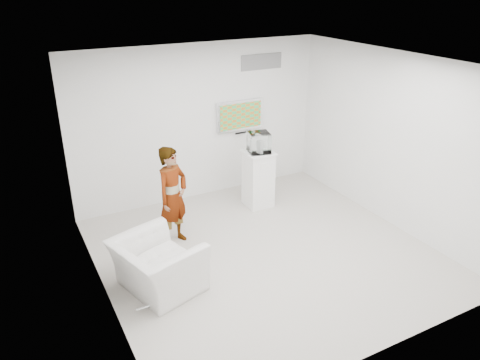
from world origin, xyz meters
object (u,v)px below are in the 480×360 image
Objects in this scene: armchair at (157,265)px; pedestal at (258,179)px; tv at (240,115)px; floor_uplight at (268,178)px; person at (173,197)px.

pedestal is at bearing -73.72° from armchair.
armchair is 1.06× the size of pedestal.
tv is 0.87× the size of armchair.
armchair is at bearing -136.44° from tv.
floor_uplight is (3.23, 2.33, -0.23)m from armchair.
armchair is 3.91× the size of floor_uplight.
tv is at bearing 6.91° from person.
pedestal reaches higher than floor_uplight.
tv is 3.85m from armchair.
pedestal reaches higher than armchair.
floor_uplight is at bearing -70.12° from armchair.
tv is at bearing 84.51° from pedestal.
tv is at bearing -62.35° from armchair.
tv reaches higher than pedestal.
pedestal is at bearing -95.49° from tv.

